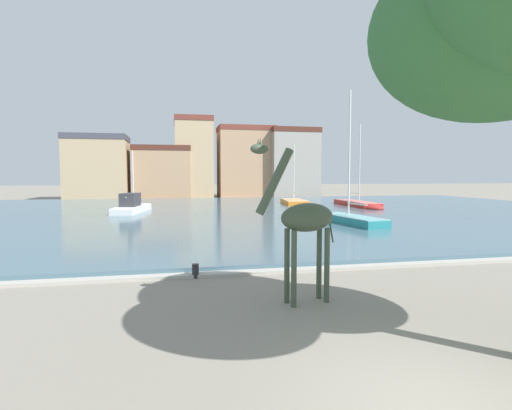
% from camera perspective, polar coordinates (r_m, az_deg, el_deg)
% --- Properties ---
extents(harbor_water, '(79.02, 45.34, 0.27)m').
position_cam_1_polar(harbor_water, '(37.38, -5.56, -1.07)').
color(harbor_water, '#476675').
rests_on(harbor_water, ground).
extents(quay_edge_coping, '(79.02, 0.50, 0.12)m').
position_cam_1_polar(quay_edge_coping, '(15.04, 3.76, -9.34)').
color(quay_edge_coping, '#ADA89E').
rests_on(quay_edge_coping, ground).
extents(giraffe_statue, '(2.59, 0.97, 4.57)m').
position_cam_1_polar(giraffe_statue, '(11.19, 6.73, -2.24)').
color(giraffe_statue, '#3D4C38').
rests_on(giraffe_statue, ground).
extents(sailboat_white, '(3.16, 7.66, 5.82)m').
position_cam_1_polar(sailboat_white, '(38.16, -17.06, -0.37)').
color(sailboat_white, white).
rests_on(sailboat_white, ground).
extents(sailboat_red, '(2.18, 9.47, 9.06)m').
position_cam_1_polar(sailboat_red, '(44.25, 14.57, 0.01)').
color(sailboat_red, red).
rests_on(sailboat_red, ground).
extents(sailboat_teal, '(2.72, 7.04, 9.36)m').
position_cam_1_polar(sailboat_teal, '(28.65, 12.82, -2.13)').
color(sailboat_teal, teal).
rests_on(sailboat_teal, ground).
extents(sailboat_orange, '(3.11, 7.23, 7.08)m').
position_cam_1_polar(sailboat_orange, '(47.27, 5.34, 0.36)').
color(sailboat_orange, orange).
rests_on(sailboat_orange, ground).
extents(mooring_bollard, '(0.24, 0.24, 0.50)m').
position_cam_1_polar(mooring_bollard, '(14.36, -8.63, -9.25)').
color(mooring_bollard, '#232326').
rests_on(mooring_bollard, ground).
extents(townhouse_wide_warehouse, '(8.68, 7.11, 9.43)m').
position_cam_1_polar(townhouse_wide_warehouse, '(63.36, -21.62, 4.98)').
color(townhouse_wide_warehouse, tan).
rests_on(townhouse_wide_warehouse, ground).
extents(townhouse_end_terrace, '(8.67, 5.75, 8.08)m').
position_cam_1_polar(townhouse_end_terrace, '(63.56, -13.27, 4.55)').
color(townhouse_end_terrace, tan).
rests_on(townhouse_end_terrace, ground).
extents(townhouse_narrow_midrow, '(5.92, 8.04, 12.65)m').
position_cam_1_polar(townhouse_narrow_midrow, '(65.12, -8.91, 6.62)').
color(townhouse_narrow_midrow, tan).
rests_on(townhouse_narrow_midrow, ground).
extents(townhouse_tall_gabled, '(9.15, 6.01, 11.48)m').
position_cam_1_polar(townhouse_tall_gabled, '(65.88, -1.44, 6.13)').
color(townhouse_tall_gabled, tan).
rests_on(townhouse_tall_gabled, ground).
extents(townhouse_corner_house, '(7.86, 5.53, 11.20)m').
position_cam_1_polar(townhouse_corner_house, '(65.93, 5.31, 5.99)').
color(townhouse_corner_house, gray).
rests_on(townhouse_corner_house, ground).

